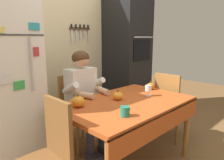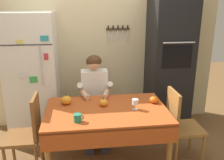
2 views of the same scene
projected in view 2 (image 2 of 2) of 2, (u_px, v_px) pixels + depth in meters
The scene contains 13 objects.
back_wall_assembly at pixel (101, 43), 3.86m from camera, with size 3.70×0.13×2.60m.
refrigerator at pixel (34, 77), 3.49m from camera, with size 0.68×0.71×1.80m.
wall_oven at pixel (169, 62), 3.72m from camera, with size 0.60×0.64×2.10m.
dining_table at pixel (107, 117), 2.84m from camera, with size 1.40×0.90×0.74m.
chair_behind_person at pixel (94, 102), 3.62m from camera, with size 0.40×0.40×0.93m.
seated_person at pixel (95, 92), 3.38m from camera, with size 0.47×0.55×1.25m.
chair_right_side at pixel (180, 123), 3.01m from camera, with size 0.40×0.40×0.93m.
chair_left_side at pixel (29, 131), 2.82m from camera, with size 0.40×0.40×0.93m.
coffee_mug at pixel (78, 118), 2.53m from camera, with size 0.11×0.08×0.09m.
wine_glass at pixel (135, 102), 2.81m from camera, with size 0.07×0.07×0.13m.
pumpkin_large at pixel (154, 100), 3.00m from camera, with size 0.10×0.10×0.11m.
pumpkin_medium at pixel (66, 100), 2.96m from camera, with size 0.13×0.13×0.13m.
pumpkin_small at pixel (103, 102), 2.92m from camera, with size 0.11×0.11×0.11m.
Camera 2 is at (-0.27, -2.49, 1.92)m, focal length 39.43 mm.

